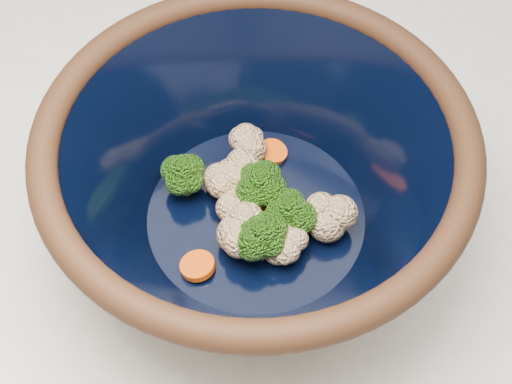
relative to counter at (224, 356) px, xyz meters
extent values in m
cube|color=beige|center=(0.00, 0.00, 0.00)|extent=(1.20, 1.20, 0.90)
cylinder|color=black|center=(0.08, -0.03, 0.46)|extent=(0.20, 0.20, 0.01)
torus|color=black|center=(0.08, -0.03, 0.59)|extent=(0.33, 0.33, 0.02)
cylinder|color=black|center=(0.08, -0.03, 0.48)|extent=(0.19, 0.19, 0.00)
cylinder|color=#608442|center=(0.01, -0.04, 0.49)|extent=(0.01, 0.01, 0.02)
ellipsoid|color=#367015|center=(0.01, -0.04, 0.51)|extent=(0.04, 0.04, 0.03)
cylinder|color=#608442|center=(0.11, -0.02, 0.49)|extent=(0.01, 0.01, 0.02)
ellipsoid|color=#367015|center=(0.11, -0.02, 0.51)|extent=(0.04, 0.04, 0.03)
cylinder|color=#608442|center=(0.07, -0.01, 0.49)|extent=(0.01, 0.01, 0.02)
ellipsoid|color=#367015|center=(0.07, -0.01, 0.52)|extent=(0.04, 0.04, 0.04)
cylinder|color=#608442|center=(0.10, -0.06, 0.49)|extent=(0.01, 0.01, 0.02)
ellipsoid|color=#367015|center=(0.10, -0.06, 0.51)|extent=(0.04, 0.04, 0.03)
cylinder|color=#608442|center=(0.10, -0.05, 0.49)|extent=(0.01, 0.01, 0.02)
ellipsoid|color=#367015|center=(0.10, -0.05, 0.51)|extent=(0.03, 0.03, 0.03)
sphere|color=beige|center=(0.04, 0.02, 0.50)|extent=(0.03, 0.03, 0.03)
sphere|color=beige|center=(0.07, -0.04, 0.50)|extent=(0.03, 0.03, 0.03)
sphere|color=beige|center=(0.11, -0.03, 0.50)|extent=(0.03, 0.03, 0.03)
sphere|color=beige|center=(0.13, -0.01, 0.50)|extent=(0.03, 0.03, 0.03)
sphere|color=beige|center=(0.08, -0.06, 0.50)|extent=(0.03, 0.03, 0.03)
sphere|color=beige|center=(0.11, -0.04, 0.50)|extent=(0.03, 0.03, 0.03)
sphere|color=beige|center=(0.04, -0.02, 0.50)|extent=(0.03, 0.03, 0.03)
sphere|color=beige|center=(0.11, -0.05, 0.50)|extent=(0.03, 0.03, 0.03)
sphere|color=beige|center=(0.04, -0.01, 0.50)|extent=(0.03, 0.03, 0.03)
cylinder|color=#ED510A|center=(0.05, -0.02, 0.49)|extent=(0.03, 0.03, 0.01)
cylinder|color=#ED510A|center=(0.07, -0.02, 0.49)|extent=(0.03, 0.03, 0.01)
cylinder|color=#ED510A|center=(0.09, -0.03, 0.49)|extent=(0.03, 0.03, 0.01)
cylinder|color=#ED510A|center=(0.07, -0.02, 0.49)|extent=(0.03, 0.03, 0.01)
cylinder|color=#ED510A|center=(0.07, -0.04, 0.49)|extent=(0.03, 0.03, 0.01)
cylinder|color=#ED510A|center=(0.07, -0.10, 0.49)|extent=(0.03, 0.03, 0.01)
cylinder|color=#ED510A|center=(0.05, 0.03, 0.49)|extent=(0.03, 0.03, 0.01)
camera|label=1|loc=(0.27, -0.30, 0.99)|focal=50.00mm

